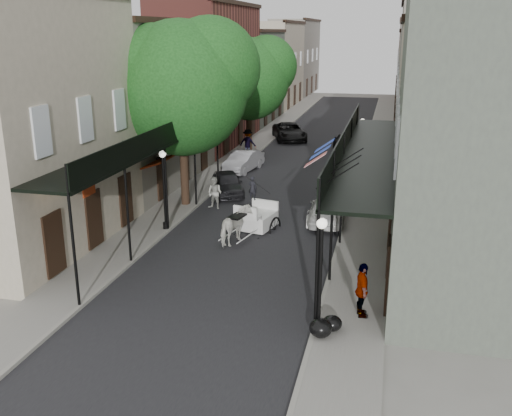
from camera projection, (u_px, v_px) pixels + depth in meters
The scene contains 24 objects.
ground at pixel (210, 295), 20.26m from camera, with size 140.00×140.00×0.00m, color gray.
road at pixel (300, 168), 38.84m from camera, with size 8.00×90.00×0.01m, color black.
sidewalk_left at pixel (230, 164), 39.93m from camera, with size 2.20×90.00×0.12m, color gray.
sidewalk_right at pixel (375, 172), 37.71m from camera, with size 2.20×90.00×0.12m, color gray.
building_row_left at pixel (221, 77), 48.47m from camera, with size 5.00×80.00×10.50m, color #B9AB94.
building_row_right at pixel (431, 81), 44.66m from camera, with size 5.00×80.00×10.50m, color slate.
gallery_left at pixel (156, 141), 26.60m from camera, with size 2.20×18.05×4.88m.
gallery_right at pixel (364, 151), 24.48m from camera, with size 2.20×18.05×4.88m.
tree_near at pixel (190, 82), 28.72m from camera, with size 7.31×6.80×9.63m.
tree_far at pixel (254, 75), 41.93m from camera, with size 6.45×6.00×8.61m.
lamppost_right_near at pixel (320, 275), 16.89m from camera, with size 0.32×0.32×3.71m.
lamppost_left at pixel (164, 189), 26.14m from camera, with size 0.32×0.32×3.71m.
lamppost_right_far at pixel (361, 147), 35.46m from camera, with size 0.32×0.32×3.71m.
horse at pixel (236, 226), 24.94m from camera, with size 0.87×1.92×1.62m, color silver.
carriage at pixel (261, 205), 27.03m from camera, with size 1.97×2.62×2.71m.
pedestrian_walking at pixel (215, 193), 29.83m from camera, with size 0.83×0.65×1.71m, color #A8A99F.
pedestrian_sidewalk_left at pixel (248, 143), 41.93m from camera, with size 1.28×0.74×1.98m, color gray.
pedestrian_sidewalk_right at pixel (362, 290), 18.23m from camera, with size 1.07×0.45×1.83m, color gray.
car_left_near at pixel (227, 183), 32.56m from camera, with size 1.54×3.83×1.31m, color black.
car_left_mid at pixel (243, 161), 37.92m from camera, with size 1.43×4.10×1.35m, color #A09FA5.
car_left_far at pixel (289, 132), 48.68m from camera, with size 2.44×5.29×1.47m, color black.
car_right_near at pixel (327, 210), 27.80m from camera, with size 1.72×4.24×1.23m, color silver.
car_right_far at pixel (347, 142), 43.85m from camera, with size 1.85×4.60×1.57m, color black.
trash_bags at pixel (325, 326), 17.31m from camera, with size 0.95×1.10×0.59m.
Camera 1 is at (5.86, -17.55, 8.97)m, focal length 40.00 mm.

